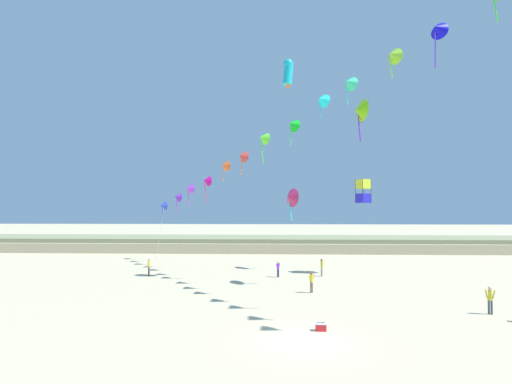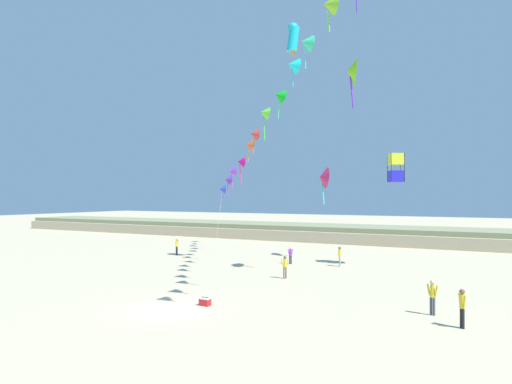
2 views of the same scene
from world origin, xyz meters
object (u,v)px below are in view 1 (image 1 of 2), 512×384
person_near_right (490,298)px  large_kite_mid_trail (363,191)px  person_near_left (278,268)px  person_far_left (322,266)px  large_kite_low_lead (288,73)px  large_kite_outer_drift (359,110)px  large_kite_high_solo (290,198)px  person_mid_center (149,266)px  person_far_right (311,281)px  beach_cooler (321,327)px

person_near_right → large_kite_mid_trail: 16.71m
person_near_left → person_far_left: 4.27m
large_kite_low_lead → large_kite_outer_drift: 7.79m
large_kite_low_lead → large_kite_outer_drift: bearing=-26.6°
large_kite_high_solo → large_kite_outer_drift: 12.61m
person_near_left → person_near_right: 17.99m
person_mid_center → large_kite_low_lead: size_ratio=0.59×
person_near_left → person_far_right: bearing=-69.3°
person_mid_center → person_far_right: (14.93, -6.67, -0.04)m
person_near_left → large_kite_outer_drift: bearing=-33.4°
person_near_left → person_mid_center: person_mid_center is taller
person_mid_center → person_far_right: 16.35m
large_kite_mid_trail → large_kite_high_solo: large_kite_mid_trail is taller
person_far_right → large_kite_outer_drift: (4.28, 2.14, 13.90)m
person_near_right → large_kite_mid_trail: bearing=107.6°
large_kite_mid_trail → large_kite_high_solo: 7.55m
large_kite_low_lead → large_kite_mid_trail: 13.73m
person_near_right → large_kite_high_solo: bearing=125.0°
person_near_right → large_kite_outer_drift: size_ratio=0.47×
person_far_right → beach_cooler: person_far_right is taller
person_far_left → beach_cooler: 16.81m
large_kite_high_solo → large_kite_outer_drift: (5.37, -8.85, 7.19)m
large_kite_low_lead → person_mid_center: bearing=173.1°
person_far_left → large_kite_low_lead: 18.55m
large_kite_high_solo → beach_cooler: size_ratio=6.20×
person_far_left → large_kite_low_lead: large_kite_low_lead is taller
person_far_right → large_kite_outer_drift: size_ratio=0.44×
person_mid_center → person_near_left: bearing=-0.3°
person_near_left → beach_cooler: bearing=-82.7°
person_near_left → person_far_left: (4.21, 0.66, 0.10)m
person_mid_center → beach_cooler: bearing=-48.0°
large_kite_low_lead → large_kite_high_solo: bearing=85.5°
beach_cooler → large_kite_mid_trail: bearing=70.2°
person_mid_center → beach_cooler: 21.64m
person_near_right → large_kite_low_lead: size_ratio=0.61×
person_near_right → large_kite_low_lead: (-12.18, 10.78, 18.08)m
person_near_left → person_near_right: person_near_right is taller
person_mid_center → beach_cooler: size_ratio=2.93×
person_near_left → large_kite_low_lead: bearing=-58.7°
person_far_left → person_far_right: person_far_left is taller
large_kite_low_lead → large_kite_mid_trail: size_ratio=1.21×
beach_cooler → large_kite_high_solo: bearing=91.8°
large_kite_mid_trail → large_kite_outer_drift: large_kite_outer_drift is taller
person_near_right → beach_cooler: bearing=-161.6°
person_near_right → large_kite_low_lead: 24.32m
person_far_left → person_far_right: (-1.72, -7.26, -0.03)m
person_near_right → person_far_left: 15.73m
large_kite_mid_trail → large_kite_outer_drift: bearing=-105.3°
large_kite_high_solo → large_kite_mid_trail: bearing=-18.1°
person_near_right → person_far_left: bearing=124.4°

